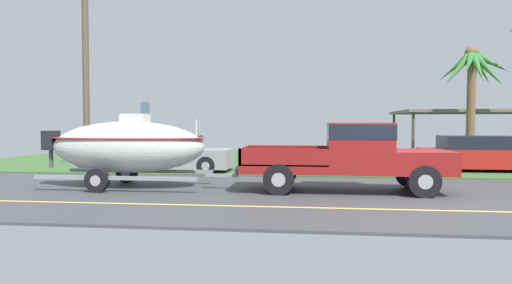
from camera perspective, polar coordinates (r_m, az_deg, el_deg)
name	(u,v)px	position (r m, az deg, el deg)	size (l,w,h in m)	color
ground	(362,167)	(20.51, 12.89, -2.96)	(36.00, 22.00, 0.11)	#424247
pickup_truck_towing	(357,153)	(12.84, 12.29, -1.37)	(5.73, 1.99, 1.85)	maroon
boat_on_trailer	(127,146)	(13.83, -15.47, -0.53)	(5.71, 2.23, 2.44)	gray
parked_sedan_near	(168,154)	(17.96, -10.67, -1.49)	(4.68, 1.84, 1.38)	#99999E
parked_sedan_far	(480,154)	(19.51, 25.68, -1.38)	(4.42, 1.83, 1.38)	#B21E19
carport_awning	(469,113)	(26.75, 24.57, 3.28)	(7.18, 5.86, 2.52)	#4C4238
palm_tree_mid	(472,74)	(22.46, 24.93, 7.51)	(3.15, 3.26, 5.21)	brown
utility_pole	(86,57)	(18.75, -20.12, 9.78)	(0.24, 1.80, 8.36)	brown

